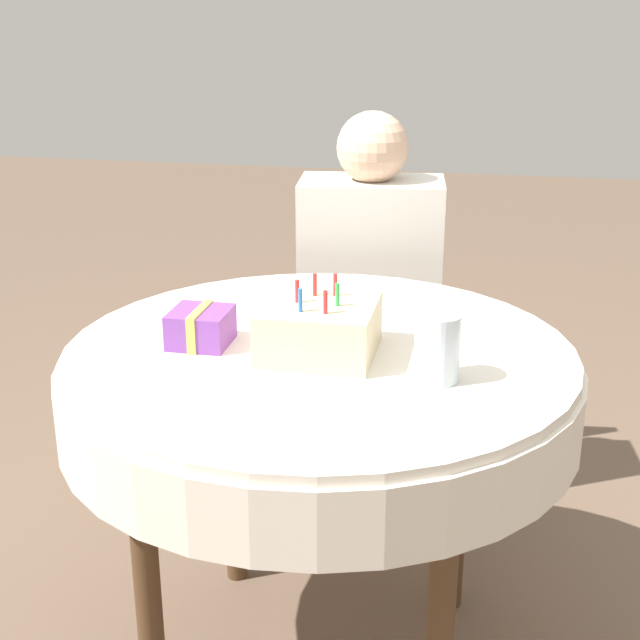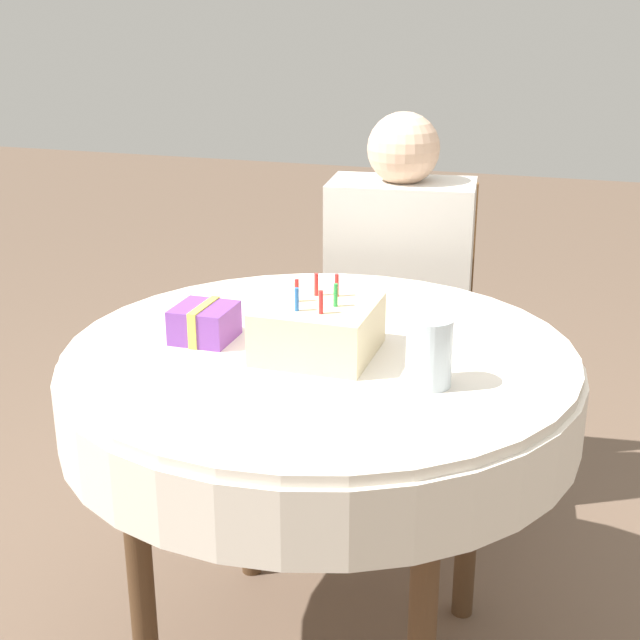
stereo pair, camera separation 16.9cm
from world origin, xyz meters
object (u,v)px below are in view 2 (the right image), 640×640
Objects in this scene: birthday_cake at (318,328)px; gift_box at (205,323)px; person at (399,280)px; chair at (400,333)px; drinking_glass at (429,352)px.

birthday_cake is 0.24m from gift_box.
chair is at bearing 90.00° from person.
drinking_glass is (0.23, -0.08, 0.01)m from birthday_cake.
person reaches higher than drinking_glass.
gift_box is at bearing 169.94° from drinking_glass.
person reaches higher than birthday_cake.
birthday_cake is at bearing -0.51° from gift_box.
person is 0.90m from drinking_glass.
drinking_glass is (0.25, -0.85, 0.15)m from person.
gift_box is at bearing -109.93° from chair.
drinking_glass is 1.04× the size of gift_box.
person is (0.01, -0.10, 0.19)m from chair.
birthday_cake reaches higher than drinking_glass.
person is 0.78m from birthday_cake.
drinking_glass reaches higher than gift_box.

